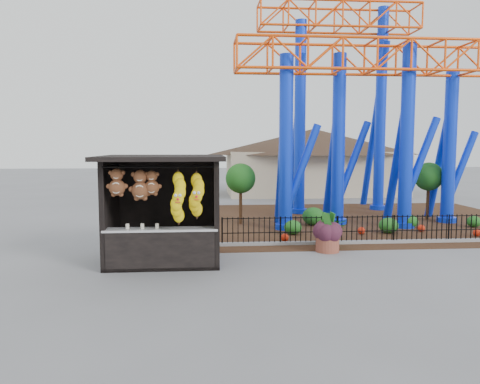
{
  "coord_description": "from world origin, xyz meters",
  "views": [
    {
      "loc": [
        -1.86,
        -12.61,
        3.4
      ],
      "look_at": [
        -0.71,
        1.5,
        2.0
      ],
      "focal_mm": 35.0,
      "sensor_mm": 36.0,
      "label": 1
    }
  ],
  "objects": [
    {
      "name": "terracotta_planter",
      "position": [
        2.15,
        1.93,
        0.27
      ],
      "size": [
        0.85,
        0.85,
        0.55
      ],
      "primitive_type": "cylinder",
      "rotation": [
        0.0,
        0.0,
        0.14
      ],
      "color": "brown",
      "rests_on": "ground"
    },
    {
      "name": "curb",
      "position": [
        4.0,
        3.0,
        0.06
      ],
      "size": [
        18.0,
        0.18,
        0.12
      ],
      "primitive_type": "cube",
      "color": "gray",
      "rests_on": "ground"
    },
    {
      "name": "pavilion",
      "position": [
        6.0,
        20.0,
        3.07
      ],
      "size": [
        15.0,
        15.0,
        4.8
      ],
      "color": "#BFAD8C",
      "rests_on": "ground"
    },
    {
      "name": "roller_coaster",
      "position": [
        5.12,
        8.23,
        6.44
      ],
      "size": [
        11.0,
        6.37,
        10.82
      ],
      "color": "#0D31E3",
      "rests_on": "ground"
    },
    {
      "name": "prize_booth",
      "position": [
        -3.0,
        0.91,
        1.53
      ],
      "size": [
        3.5,
        3.4,
        3.12
      ],
      "color": "black",
      "rests_on": "ground"
    },
    {
      "name": "landscaping",
      "position": [
        4.37,
        5.83,
        0.32
      ],
      "size": [
        8.83,
        3.93,
        0.76
      ],
      "color": "#1B5318",
      "rests_on": "mulch_bed"
    },
    {
      "name": "mulch_bed",
      "position": [
        4.0,
        8.0,
        0.01
      ],
      "size": [
        18.0,
        12.0,
        0.02
      ],
      "primitive_type": "cube",
      "color": "#331E11",
      "rests_on": "ground"
    },
    {
      "name": "potted_plant",
      "position": [
        2.49,
        2.56,
        0.48
      ],
      "size": [
        1.01,
        0.92,
        0.97
      ],
      "primitive_type": "imported",
      "rotation": [
        0.0,
        0.0,
        0.21
      ],
      "color": "#2B5619",
      "rests_on": "ground"
    },
    {
      "name": "picket_fence",
      "position": [
        4.9,
        3.0,
        0.5
      ],
      "size": [
        12.2,
        0.06,
        1.0
      ],
      "primitive_type": null,
      "color": "black",
      "rests_on": "ground"
    },
    {
      "name": "planter_foliage",
      "position": [
        2.15,
        1.93,
        0.87
      ],
      "size": [
        0.7,
        0.7,
        0.64
      ],
      "primitive_type": "ellipsoid",
      "color": "#391625",
      "rests_on": "terracotta_planter"
    },
    {
      "name": "ground",
      "position": [
        0.0,
        0.0,
        0.0
      ],
      "size": [
        120.0,
        120.0,
        0.0
      ],
      "primitive_type": "plane",
      "color": "slate",
      "rests_on": "ground"
    }
  ]
}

